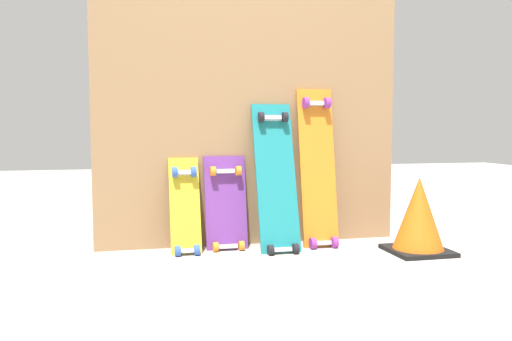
# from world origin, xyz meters

# --- Properties ---
(ground_plane) EXTENTS (12.00, 12.00, 0.00)m
(ground_plane) POSITION_xyz_m (0.00, 0.00, 0.00)
(ground_plane) COLOR #B2AAA0
(plywood_wall_panel) EXTENTS (1.79, 0.04, 1.50)m
(plywood_wall_panel) POSITION_xyz_m (0.00, 0.07, 0.75)
(plywood_wall_panel) COLOR #99724C
(plywood_wall_panel) RESTS_ON ground
(skateboard_yellow) EXTENTS (0.17, 0.23, 0.59)m
(skateboard_yellow) POSITION_xyz_m (-0.40, -0.06, 0.23)
(skateboard_yellow) COLOR gold
(skateboard_yellow) RESTS_ON ground
(skateboard_purple) EXTENTS (0.24, 0.17, 0.60)m
(skateboard_purple) POSITION_xyz_m (-0.16, -0.02, 0.23)
(skateboard_purple) COLOR #6B338C
(skateboard_purple) RESTS_ON ground
(skateboard_teal) EXTENTS (0.23, 0.32, 0.90)m
(skateboard_teal) POSITION_xyz_m (0.11, -0.10, 0.38)
(skateboard_teal) COLOR #197A7F
(skateboard_teal) RESTS_ON ground
(skateboard_orange) EXTENTS (0.21, 0.24, 0.98)m
(skateboard_orange) POSITION_xyz_m (0.38, -0.05, 0.43)
(skateboard_orange) COLOR orange
(skateboard_orange) RESTS_ON ground
(traffic_cone) EXTENTS (0.32, 0.32, 0.42)m
(traffic_cone) POSITION_xyz_m (0.85, -0.37, 0.21)
(traffic_cone) COLOR black
(traffic_cone) RESTS_ON ground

